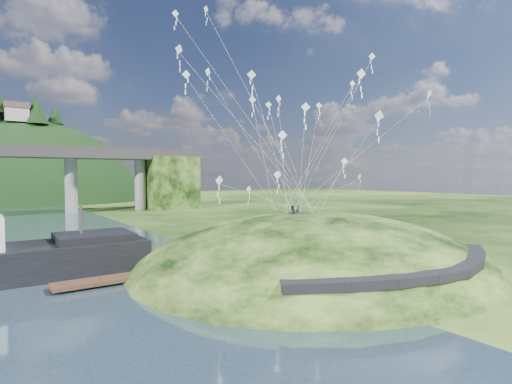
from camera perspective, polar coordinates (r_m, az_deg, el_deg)
ground at (r=32.43m, az=0.31°, el=-13.04°), size 320.00×320.00×0.00m
grass_hill at (r=39.23m, az=8.37°, el=-12.56°), size 36.00×32.00×13.00m
footpath at (r=30.72m, az=23.12°, el=-10.12°), size 22.29×5.84×0.83m
wooden_dock at (r=34.78m, az=-17.00°, el=-11.41°), size 12.34×1.95×0.88m
kite_flyers at (r=38.46m, az=5.41°, el=-1.86°), size 2.03×1.27×1.67m
kite_swarm at (r=39.36m, az=4.17°, el=12.41°), size 21.52×18.19×20.79m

